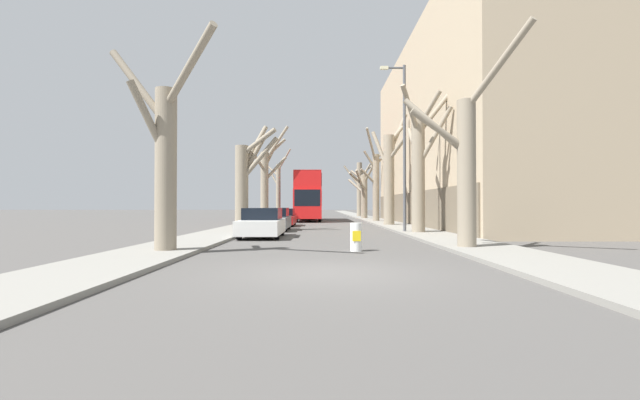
{
  "coord_description": "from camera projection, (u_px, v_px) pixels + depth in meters",
  "views": [
    {
      "loc": [
        -0.18,
        -9.63,
        1.5
      ],
      "look_at": [
        -0.09,
        27.65,
        2.0
      ],
      "focal_mm": 24.0,
      "sensor_mm": 36.0,
      "label": 1
    }
  ],
  "objects": [
    {
      "name": "street_tree_left_1",
      "position": [
        244.0,
        179.0,
        25.45
      ],
      "size": [
        2.64,
        1.95,
        6.45
      ],
      "color": "gray",
      "rests_on": "ground"
    },
    {
      "name": "street_tree_right_3",
      "position": [
        375.0,
        181.0,
        39.42
      ],
      "size": [
        4.37,
        2.97,
        8.47
      ],
      "color": "gray",
      "rests_on": "ground"
    },
    {
      "name": "street_tree_left_2",
      "position": [
        265.0,
        180.0,
        36.65
      ],
      "size": [
        2.96,
        2.95,
        8.39
      ],
      "color": "gray",
      "rests_on": "ground"
    },
    {
      "name": "building_facade_right",
      "position": [
        472.0,
        132.0,
        33.06
      ],
      "size": [
        10.08,
        30.13,
        14.38
      ],
      "color": "tan",
      "rests_on": "ground"
    },
    {
      "name": "parked_car_1",
      "position": [
        274.0,
        220.0,
        25.97
      ],
      "size": [
        1.72,
        4.42,
        1.38
      ],
      "color": "#4C5156",
      "rests_on": "ground"
    },
    {
      "name": "ground_plane",
      "position": [
        327.0,
        272.0,
        9.61
      ],
      "size": [
        300.0,
        300.0,
        0.0
      ],
      "primitive_type": "plane",
      "color": "#4C4947"
    },
    {
      "name": "double_decker_bus",
      "position": [
        308.0,
        194.0,
        43.04
      ],
      "size": [
        2.55,
        11.54,
        4.67
      ],
      "color": "red",
      "rests_on": "ground"
    },
    {
      "name": "traffic_bollard",
      "position": [
        355.0,
        237.0,
        14.1
      ],
      "size": [
        0.39,
        0.4,
        0.93
      ],
      "color": "white",
      "rests_on": "ground"
    },
    {
      "name": "street_tree_left_0",
      "position": [
        163.0,
        157.0,
        13.33
      ],
      "size": [
        4.15,
        2.74,
        6.58
      ],
      "color": "gray",
      "rests_on": "ground"
    },
    {
      "name": "parked_car_2",
      "position": [
        282.0,
        218.0,
        31.67
      ],
      "size": [
        1.78,
        4.51,
        1.29
      ],
      "color": "maroon",
      "rests_on": "ground"
    },
    {
      "name": "street_tree_right_5",
      "position": [
        358.0,
        188.0,
        56.94
      ],
      "size": [
        3.99,
        1.38,
        7.26
      ],
      "color": "gray",
      "rests_on": "ground"
    },
    {
      "name": "street_tree_left_3",
      "position": [
        277.0,
        189.0,
        47.32
      ],
      "size": [
        3.64,
        2.66,
        7.73
      ],
      "color": "gray",
      "rests_on": "ground"
    },
    {
      "name": "street_tree_right_2",
      "position": [
        388.0,
        174.0,
        31.56
      ],
      "size": [
        2.84,
        3.04,
        8.51
      ],
      "color": "gray",
      "rests_on": "ground"
    },
    {
      "name": "street_tree_right_0",
      "position": [
        464.0,
        161.0,
        14.51
      ],
      "size": [
        3.34,
        3.55,
        7.03
      ],
      "color": "gray",
      "rests_on": "ground"
    },
    {
      "name": "lamp_post",
      "position": [
        402.0,
        140.0,
        23.22
      ],
      "size": [
        1.4,
        0.2,
        9.17
      ],
      "color": "#4C4F54",
      "rests_on": "ground"
    },
    {
      "name": "sidewalk_right",
      "position": [
        358.0,
        216.0,
        59.62
      ],
      "size": [
        2.63,
        120.0,
        0.12
      ],
      "primitive_type": "cube",
      "color": "gray",
      "rests_on": "ground"
    },
    {
      "name": "parked_car_0",
      "position": [
        261.0,
        223.0,
        20.24
      ],
      "size": [
        1.89,
        4.3,
        1.39
      ],
      "color": "silver",
      "rests_on": "ground"
    },
    {
      "name": "street_tree_right_1",
      "position": [
        419.0,
        163.0,
        22.61
      ],
      "size": [
        3.53,
        3.34,
        8.09
      ],
      "color": "gray",
      "rests_on": "ground"
    },
    {
      "name": "street_tree_right_4",
      "position": [
        362.0,
        192.0,
        48.29
      ],
      "size": [
        3.27,
        3.72,
        6.77
      ],
      "color": "gray",
      "rests_on": "ground"
    },
    {
      "name": "sidewalk_left",
      "position": [
        282.0,
        216.0,
        59.59
      ],
      "size": [
        2.63,
        120.0,
        0.12
      ],
      "primitive_type": "cube",
      "color": "gray",
      "rests_on": "ground"
    }
  ]
}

